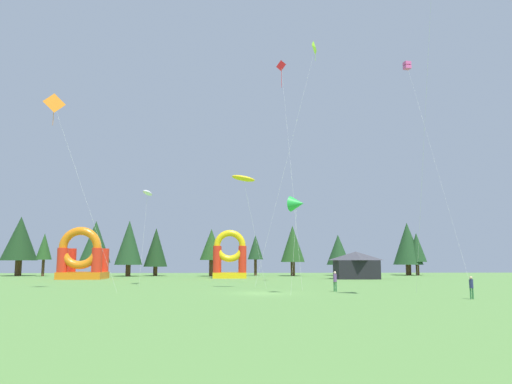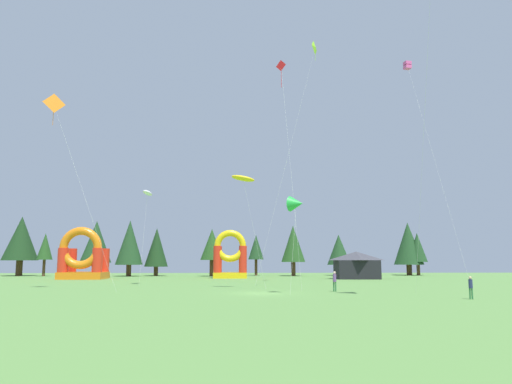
{
  "view_description": "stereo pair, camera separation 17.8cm",
  "coord_description": "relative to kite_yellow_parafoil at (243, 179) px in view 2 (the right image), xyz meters",
  "views": [
    {
      "loc": [
        -2.21,
        -39.67,
        2.69
      ],
      "look_at": [
        0.0,
        14.61,
        10.18
      ],
      "focal_mm": 34.36,
      "sensor_mm": 36.0,
      "label": 1
    },
    {
      "loc": [
        -2.04,
        -39.67,
        2.69
      ],
      "look_at": [
        0.0,
        14.61,
        10.18
      ],
      "focal_mm": 34.36,
      "sensor_mm": 36.0,
      "label": 2
    }
  ],
  "objects": [
    {
      "name": "ground_plane",
      "position": [
        1.55,
        -5.87,
        -10.25
      ],
      "size": [
        120.0,
        120.0,
        0.0
      ],
      "primitive_type": "plane",
      "color": "#5B8C42"
    },
    {
      "name": "kite_yellow_parafoil",
      "position": [
        0.0,
        0.0,
        0.0
      ],
      "size": [
        3.28,
        1.04,
        10.77
      ],
      "color": "yellow",
      "rests_on": "ground_plane"
    },
    {
      "name": "kite_white_parafoil",
      "position": [
        -10.16,
        6.91,
        -0.49
      ],
      "size": [
        1.1,
        3.16,
        10.12
      ],
      "color": "white",
      "rests_on": "ground_plane"
    },
    {
      "name": "kite_green_delta",
      "position": [
        4.15,
        -7.2,
        -3.19
      ],
      "size": [
        1.63,
        1.92,
        7.7
      ],
      "color": "green",
      "rests_on": "ground_plane"
    },
    {
      "name": "kite_orange_diamond",
      "position": [
        -17.14,
        -2.2,
        6.16
      ],
      "size": [
        7.48,
        2.5,
        17.18
      ],
      "color": "orange",
      "rests_on": "ground_plane"
    },
    {
      "name": "kite_pink_box",
      "position": [
        21.2,
        13.61,
        17.02
      ],
      "size": [
        2.41,
        10.27,
        27.85
      ],
      "color": "#EA599E",
      "rests_on": "ground_plane"
    },
    {
      "name": "kite_lime_diamond",
      "position": [
        8.37,
        7.68,
        16.38
      ],
      "size": [
        7.52,
        2.82,
        27.46
      ],
      "color": "#8CD826",
      "rests_on": "ground_plane"
    },
    {
      "name": "kite_red_diamond",
      "position": [
        4.13,
        4.16,
        12.46
      ],
      "size": [
        1.47,
        6.71,
        23.57
      ],
      "color": "red",
      "rests_on": "ground_plane"
    },
    {
      "name": "person_near_camera",
      "position": [
        7.72,
        -3.9,
        -9.25
      ],
      "size": [
        0.37,
        0.37,
        1.68
      ],
      "rotation": [
        0.0,
        0.0,
        2.79
      ],
      "color": "#33723F",
      "rests_on": "ground_plane"
    },
    {
      "name": "person_left_edge",
      "position": [
        15.45,
        -12.15,
        -9.34
      ],
      "size": [
        0.29,
        0.29,
        1.54
      ],
      "rotation": [
        0.0,
        0.0,
        3.06
      ],
      "color": "#33723F",
      "rests_on": "ground_plane"
    },
    {
      "name": "inflatable_orange_dome",
      "position": [
        -21.87,
        23.48,
        -7.66
      ],
      "size": [
        6.02,
        4.97,
        7.11
      ],
      "color": "orange",
      "rests_on": "ground_plane"
    },
    {
      "name": "inflatable_yellow_castle",
      "position": [
        -1.54,
        26.2,
        -7.55
      ],
      "size": [
        4.8,
        4.06,
        6.9
      ],
      "color": "yellow",
      "rests_on": "ground_plane"
    },
    {
      "name": "festival_tent",
      "position": [
        16.14,
        22.89,
        -8.36
      ],
      "size": [
        5.74,
        4.21,
        3.78
      ],
      "color": "black",
      "rests_on": "ground_plane"
    },
    {
      "name": "tree_row_0",
      "position": [
        -36.6,
        37.75,
        -4.13
      ],
      "size": [
        5.77,
        5.77,
        9.82
      ],
      "color": "#4C331E",
      "rests_on": "ground_plane"
    },
    {
      "name": "tree_row_1",
      "position": [
        -31.79,
        35.72,
        -5.53
      ],
      "size": [
        2.49,
        2.49,
        6.94
      ],
      "color": "#4C331E",
      "rests_on": "ground_plane"
    },
    {
      "name": "tree_row_2",
      "position": [
        -24.18,
        37.76,
        -4.67
      ],
      "size": [
        5.13,
        5.13,
        9.1
      ],
      "color": "#4C331E",
      "rests_on": "ground_plane"
    },
    {
      "name": "tree_row_3",
      "position": [
        -18.02,
        35.01,
        -4.87
      ],
      "size": [
        4.39,
        4.39,
        9.01
      ],
      "color": "#4C331E",
      "rests_on": "ground_plane"
    },
    {
      "name": "tree_row_4",
      "position": [
        -13.94,
        36.76,
        -5.59
      ],
      "size": [
        3.86,
        3.86,
        7.86
      ],
      "color": "#4C331E",
      "rests_on": "ground_plane"
    },
    {
      "name": "tree_row_5",
      "position": [
        -4.64,
        34.32,
        -5.21
      ],
      "size": [
        3.71,
        3.71,
        7.61
      ],
      "color": "#4C331E",
      "rests_on": "ground_plane"
    },
    {
      "name": "tree_row_6",
      "position": [
        2.66,
        38.06,
        -5.57
      ],
      "size": [
        2.64,
        2.64,
        6.83
      ],
      "color": "#4C331E",
      "rests_on": "ground_plane"
    },
    {
      "name": "tree_row_7",
      "position": [
        8.72,
        35.6,
        -5.03
      ],
      "size": [
        3.96,
        3.96,
        8.27
      ],
      "color": "#4C331E",
      "rests_on": "ground_plane"
    },
    {
      "name": "tree_row_8",
      "position": [
        16.8,
        37.89,
        -5.94
      ],
      "size": [
        3.99,
        3.99,
        6.9
      ],
      "color": "#4C331E",
      "rests_on": "ground_plane"
    },
    {
      "name": "tree_row_9",
      "position": [
        28.97,
        38.27,
        -4.87
      ],
      "size": [
        5.01,
        5.01,
        9.03
      ],
      "color": "#4C331E",
      "rests_on": "ground_plane"
    },
    {
      "name": "tree_row_10",
      "position": [
        30.23,
        37.43,
        -5.56
      ],
      "size": [
        3.22,
        3.22,
        7.21
      ],
      "color": "#4C331E",
      "rests_on": "ground_plane"
    }
  ]
}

